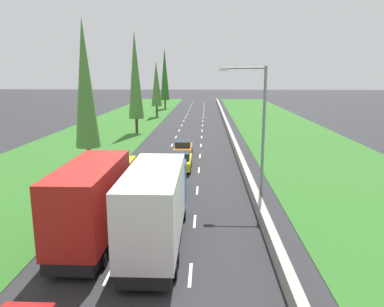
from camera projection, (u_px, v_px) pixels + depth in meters
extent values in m
plane|color=#28282B|center=(191.00, 128.00, 60.25)|extent=(300.00, 300.00, 0.00)
cube|color=#2D6623|center=(113.00, 127.00, 60.72)|extent=(14.00, 140.00, 0.04)
cube|color=#2D6623|center=(282.00, 128.00, 59.71)|extent=(14.00, 140.00, 0.04)
cube|color=#9E9B93|center=(227.00, 125.00, 59.95)|extent=(0.44, 120.00, 0.85)
cube|color=white|center=(110.00, 273.00, 16.32)|extent=(0.14, 2.00, 0.01)
cube|color=white|center=(135.00, 220.00, 22.19)|extent=(0.14, 2.00, 0.01)
cube|color=white|center=(150.00, 190.00, 28.06)|extent=(0.14, 2.00, 0.01)
cube|color=white|center=(160.00, 170.00, 33.92)|extent=(0.14, 2.00, 0.01)
cube|color=white|center=(167.00, 156.00, 39.79)|extent=(0.14, 2.00, 0.01)
cube|color=white|center=(172.00, 145.00, 45.65)|extent=(0.14, 2.00, 0.01)
cube|color=white|center=(176.00, 137.00, 51.52)|extent=(0.14, 2.00, 0.01)
cube|color=white|center=(179.00, 131.00, 57.39)|extent=(0.14, 2.00, 0.01)
cube|color=white|center=(182.00, 125.00, 63.25)|extent=(0.14, 2.00, 0.01)
cube|color=white|center=(184.00, 121.00, 69.12)|extent=(0.14, 2.00, 0.01)
cube|color=white|center=(186.00, 117.00, 74.98)|extent=(0.14, 2.00, 0.01)
cube|color=white|center=(187.00, 114.00, 80.85)|extent=(0.14, 2.00, 0.01)
cube|color=white|center=(188.00, 111.00, 86.71)|extent=(0.14, 2.00, 0.01)
cube|color=white|center=(190.00, 109.00, 92.58)|extent=(0.14, 2.00, 0.01)
cube|color=white|center=(191.00, 107.00, 98.45)|extent=(0.14, 2.00, 0.01)
cube|color=white|center=(192.00, 105.00, 104.31)|extent=(0.14, 2.00, 0.01)
cube|color=white|center=(192.00, 103.00, 110.18)|extent=(0.14, 2.00, 0.01)
cube|color=white|center=(193.00, 102.00, 116.04)|extent=(0.14, 2.00, 0.01)
cube|color=white|center=(190.00, 275.00, 16.19)|extent=(0.14, 2.00, 0.01)
cube|color=white|center=(195.00, 221.00, 22.06)|extent=(0.14, 2.00, 0.01)
cube|color=white|center=(197.00, 190.00, 27.93)|extent=(0.14, 2.00, 0.01)
cube|color=white|center=(199.00, 170.00, 33.79)|extent=(0.14, 2.00, 0.01)
cube|color=white|center=(200.00, 156.00, 39.66)|extent=(0.14, 2.00, 0.01)
cube|color=white|center=(201.00, 145.00, 45.52)|extent=(0.14, 2.00, 0.01)
cube|color=white|center=(202.00, 137.00, 51.39)|extent=(0.14, 2.00, 0.01)
cube|color=white|center=(202.00, 131.00, 57.25)|extent=(0.14, 2.00, 0.01)
cube|color=white|center=(202.00, 125.00, 63.12)|extent=(0.14, 2.00, 0.01)
cube|color=white|center=(203.00, 121.00, 68.99)|extent=(0.14, 2.00, 0.01)
cube|color=white|center=(203.00, 117.00, 74.85)|extent=(0.14, 2.00, 0.01)
cube|color=white|center=(203.00, 114.00, 80.72)|extent=(0.14, 2.00, 0.01)
cube|color=white|center=(204.00, 111.00, 86.58)|extent=(0.14, 2.00, 0.01)
cube|color=white|center=(204.00, 109.00, 92.45)|extent=(0.14, 2.00, 0.01)
cube|color=white|center=(204.00, 107.00, 98.32)|extent=(0.14, 2.00, 0.01)
cube|color=white|center=(204.00, 105.00, 104.18)|extent=(0.14, 2.00, 0.01)
cube|color=white|center=(204.00, 103.00, 110.05)|extent=(0.14, 2.00, 0.01)
cube|color=white|center=(204.00, 102.00, 115.91)|extent=(0.14, 2.00, 0.01)
cube|color=black|center=(99.00, 226.00, 19.92)|extent=(2.20, 9.40, 0.56)
cube|color=yellow|center=(114.00, 179.00, 23.12)|extent=(2.40, 2.20, 2.50)
cube|color=#B21E19|center=(91.00, 198.00, 18.45)|extent=(2.44, 7.20, 3.30)
cylinder|color=black|center=(96.00, 209.00, 23.25)|extent=(0.22, 0.64, 0.64)
cylinder|color=black|center=(132.00, 209.00, 23.16)|extent=(0.22, 0.64, 0.64)
cylinder|color=black|center=(63.00, 249.00, 17.89)|extent=(0.22, 0.64, 0.64)
cylinder|color=black|center=(110.00, 250.00, 17.81)|extent=(0.22, 0.64, 0.64)
cylinder|color=black|center=(54.00, 260.00, 16.83)|extent=(0.22, 0.64, 0.64)
cylinder|color=black|center=(104.00, 261.00, 16.75)|extent=(0.22, 0.64, 0.64)
cube|color=black|center=(158.00, 233.00, 18.97)|extent=(2.20, 9.40, 0.56)
cube|color=#1E47B7|center=(165.00, 184.00, 22.17)|extent=(2.40, 2.20, 2.50)
cube|color=silver|center=(154.00, 204.00, 17.49)|extent=(2.44, 7.20, 3.30)
cylinder|color=black|center=(146.00, 214.00, 22.30)|extent=(0.22, 0.64, 0.64)
cylinder|color=black|center=(184.00, 215.00, 22.21)|extent=(0.22, 0.64, 0.64)
cylinder|color=black|center=(127.00, 259.00, 16.94)|extent=(0.22, 0.64, 0.64)
cylinder|color=black|center=(177.00, 260.00, 16.85)|extent=(0.22, 0.64, 0.64)
cylinder|color=black|center=(122.00, 271.00, 15.88)|extent=(0.22, 0.64, 0.64)
cylinder|color=black|center=(175.00, 272.00, 15.80)|extent=(0.22, 0.64, 0.64)
cube|color=teal|center=(173.00, 182.00, 27.61)|extent=(1.68, 3.90, 0.76)
cube|color=#19232D|center=(172.00, 174.00, 27.18)|extent=(1.52, 1.60, 0.64)
cylinder|color=black|center=(164.00, 182.00, 28.90)|extent=(0.22, 0.64, 0.64)
cylinder|color=black|center=(184.00, 182.00, 28.85)|extent=(0.22, 0.64, 0.64)
cylinder|color=black|center=(161.00, 192.00, 26.54)|extent=(0.22, 0.64, 0.64)
cylinder|color=black|center=(182.00, 192.00, 26.48)|extent=(0.22, 0.64, 0.64)
cube|color=yellow|center=(181.00, 162.00, 33.87)|extent=(1.76, 4.50, 0.72)
cube|color=#19232D|center=(181.00, 155.00, 33.58)|extent=(1.56, 1.90, 0.60)
cylinder|color=black|center=(174.00, 163.00, 35.34)|extent=(0.22, 0.64, 0.64)
cylinder|color=black|center=(191.00, 163.00, 35.28)|extent=(0.22, 0.64, 0.64)
cylinder|color=black|center=(171.00, 170.00, 32.61)|extent=(0.22, 0.64, 0.64)
cylinder|color=black|center=(189.00, 170.00, 32.55)|extent=(0.22, 0.64, 0.64)
cube|color=silver|center=(131.00, 179.00, 28.46)|extent=(1.68, 3.90, 0.76)
cube|color=#19232D|center=(130.00, 171.00, 28.03)|extent=(1.52, 1.60, 0.64)
cylinder|color=black|center=(125.00, 179.00, 29.75)|extent=(0.22, 0.64, 0.64)
cylinder|color=black|center=(144.00, 179.00, 29.70)|extent=(0.22, 0.64, 0.64)
cylinder|color=black|center=(118.00, 188.00, 27.39)|extent=(0.22, 0.64, 0.64)
cylinder|color=black|center=(138.00, 188.00, 27.33)|extent=(0.22, 0.64, 0.64)
cube|color=orange|center=(183.00, 150.00, 39.55)|extent=(1.76, 4.50, 0.72)
cube|color=#19232D|center=(183.00, 144.00, 39.27)|extent=(1.56, 1.90, 0.60)
cylinder|color=black|center=(177.00, 150.00, 41.02)|extent=(0.22, 0.64, 0.64)
cylinder|color=black|center=(191.00, 150.00, 40.96)|extent=(0.22, 0.64, 0.64)
cylinder|color=black|center=(175.00, 156.00, 38.29)|extent=(0.22, 0.64, 0.64)
cylinder|color=black|center=(190.00, 156.00, 38.23)|extent=(0.22, 0.64, 0.64)
cylinder|color=#4C3823|center=(89.00, 159.00, 33.30)|extent=(0.40, 0.40, 2.20)
cone|color=#4C7F38|center=(85.00, 84.00, 31.94)|extent=(2.13, 2.13, 10.89)
cylinder|color=#4C3823|center=(137.00, 126.00, 54.59)|extent=(0.41, 0.41, 2.20)
cone|color=#4C7F38|center=(135.00, 75.00, 53.09)|extent=(2.16, 2.16, 12.23)
cylinder|color=#4C3823|center=(157.00, 112.00, 75.24)|extent=(0.40, 0.40, 2.20)
cone|color=#4C7F38|center=(156.00, 83.00, 74.09)|extent=(2.08, 2.08, 8.83)
cylinder|color=#4C3823|center=(165.00, 104.00, 92.76)|extent=(0.41, 0.41, 2.20)
cone|color=#2D6623|center=(165.00, 74.00, 91.23)|extent=(2.17, 2.17, 12.51)
cylinder|color=gray|center=(263.00, 132.00, 26.11)|extent=(0.20, 0.20, 9.00)
cylinder|color=gray|center=(245.00, 68.00, 25.26)|extent=(2.80, 0.12, 0.12)
cube|color=silver|center=(224.00, 70.00, 25.33)|extent=(0.60, 0.28, 0.20)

